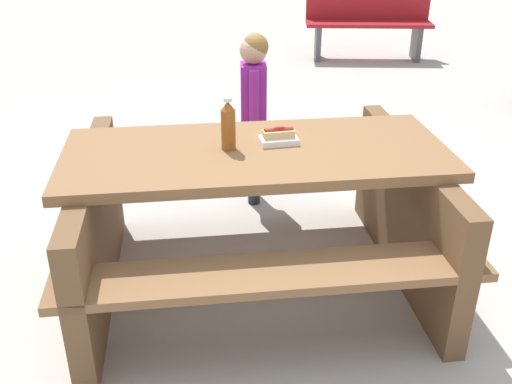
% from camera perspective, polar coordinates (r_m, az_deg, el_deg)
% --- Properties ---
extents(ground_plane, '(30.00, 30.00, 0.00)m').
position_cam_1_polar(ground_plane, '(3.12, 0.00, -8.64)').
color(ground_plane, '#B7B2A8').
rests_on(ground_plane, ground).
extents(picnic_table, '(2.00, 1.67, 0.75)m').
position_cam_1_polar(picnic_table, '(2.88, 0.00, -1.42)').
color(picnic_table, brown).
rests_on(picnic_table, ground).
extents(soda_bottle, '(0.07, 0.07, 0.25)m').
position_cam_1_polar(soda_bottle, '(2.71, -2.71, 6.46)').
color(soda_bottle, brown).
rests_on(soda_bottle, picnic_table).
extents(hotdog_tray, '(0.20, 0.15, 0.08)m').
position_cam_1_polar(hotdog_tray, '(2.81, 2.20, 5.35)').
color(hotdog_tray, white).
rests_on(hotdog_tray, picnic_table).
extents(child_in_coat, '(0.17, 0.27, 1.09)m').
position_cam_1_polar(child_in_coat, '(3.65, -0.23, 9.11)').
color(child_in_coat, '#262633').
rests_on(child_in_coat, ground).
extents(park_bench_mid, '(1.50, 0.40, 0.85)m').
position_cam_1_polar(park_bench_mid, '(7.54, 10.82, 16.03)').
color(park_bench_mid, maroon).
rests_on(park_bench_mid, ground).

